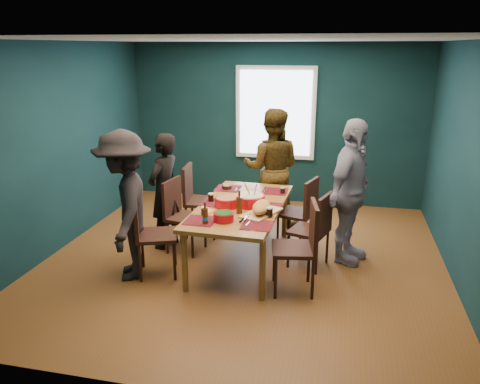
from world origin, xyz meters
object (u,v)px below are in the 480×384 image
(bowl_herbs, at_px, (224,216))
(dining_table, at_px, (241,210))
(chair_right_far, at_px, (303,208))
(bowl_salad, at_px, (227,202))
(chair_right_near, at_px, (303,241))
(person_near_left, at_px, (125,206))
(cutting_board, at_px, (261,208))
(chair_left_far, at_px, (195,195))
(person_far_left, at_px, (164,191))
(person_right, at_px, (350,192))
(bowl_dumpling, at_px, (251,200))
(chair_left_near, at_px, (148,228))
(chair_left_mid, at_px, (179,210))
(person_back, at_px, (272,169))
(chair_right_mid, at_px, (316,225))

(bowl_herbs, bearing_deg, dining_table, 83.24)
(chair_right_far, relative_size, bowl_salad, 3.38)
(chair_right_near, bearing_deg, chair_right_far, 84.46)
(chair_right_far, xyz_separation_m, person_near_left, (-1.93, -1.29, 0.32))
(dining_table, relative_size, cutting_board, 2.83)
(chair_left_far, relative_size, cutting_board, 1.44)
(person_far_left, height_order, person_near_left, person_near_left)
(dining_table, xyz_separation_m, person_right, (1.31, 0.30, 0.23))
(person_far_left, distance_m, bowl_dumpling, 1.25)
(person_near_left, relative_size, cutting_board, 2.47)
(bowl_dumpling, bearing_deg, dining_table, 175.95)
(cutting_board, bearing_deg, chair_right_near, -9.78)
(dining_table, xyz_separation_m, person_far_left, (-1.10, 0.24, 0.10))
(chair_right_far, xyz_separation_m, bowl_herbs, (-0.79, -1.18, 0.24))
(chair_left_near, xyz_separation_m, person_near_left, (-0.22, -0.09, 0.28))
(chair_left_mid, bearing_deg, bowl_herbs, -33.30)
(bowl_salad, relative_size, cutting_board, 0.40)
(chair_right_near, bearing_deg, person_near_left, 172.04)
(chair_left_mid, xyz_separation_m, chair_right_far, (1.59, 0.44, -0.00))
(chair_left_near, distance_m, chair_right_far, 2.08)
(dining_table, distance_m, bowl_salad, 0.23)
(bowl_dumpling, relative_size, cutting_board, 0.48)
(chair_left_far, height_order, chair_left_mid, chair_left_far)
(chair_left_near, distance_m, cutting_board, 1.35)
(chair_left_mid, relative_size, person_far_left, 0.62)
(chair_left_far, bearing_deg, person_far_left, -124.36)
(dining_table, relative_size, bowl_herbs, 8.60)
(person_far_left, distance_m, person_back, 1.68)
(chair_right_mid, bearing_deg, bowl_salad, -155.90)
(chair_left_mid, xyz_separation_m, bowl_herbs, (0.80, -0.74, 0.24))
(chair_left_near, height_order, bowl_salad, chair_left_near)
(person_right, bearing_deg, chair_right_mid, 148.18)
(cutting_board, bearing_deg, chair_left_near, -142.64)
(chair_left_far, height_order, chair_right_mid, chair_left_far)
(chair_right_near, bearing_deg, bowl_salad, 142.75)
(chair_right_mid, xyz_separation_m, person_near_left, (-2.14, -0.71, 0.32))
(chair_left_mid, relative_size, bowl_herbs, 4.14)
(dining_table, relative_size, chair_right_far, 2.09)
(chair_right_far, xyz_separation_m, person_right, (0.59, -0.29, 0.35))
(bowl_salad, bearing_deg, person_far_left, 160.14)
(chair_left_far, height_order, bowl_herbs, chair_left_far)
(person_back, xyz_separation_m, bowl_dumpling, (-0.05, -1.34, -0.06))
(chair_left_far, relative_size, chair_right_far, 1.06)
(person_back, bearing_deg, person_right, 135.60)
(chair_right_far, xyz_separation_m, bowl_dumpling, (-0.59, -0.60, 0.27))
(chair_right_mid, bearing_deg, bowl_dumpling, -160.41)
(bowl_herbs, bearing_deg, chair_right_near, -0.98)
(chair_left_near, height_order, person_far_left, person_far_left)
(person_back, distance_m, bowl_herbs, 1.93)
(chair_right_mid, xyz_separation_m, person_back, (-0.75, 1.31, 0.34))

